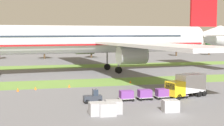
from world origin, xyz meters
The scene contains 19 objects.
ground_plane centered at (0.00, 0.00, 0.00)m, with size 400.00×400.00×0.00m, color slate.
grass_strip_near centered at (0.00, 28.81, 0.00)m, with size 320.00×10.71×0.01m, color olive.
grass_strip_far centered at (0.00, 62.24, 0.00)m, with size 320.00×10.71×0.01m, color olive.
airliner centered at (2.66, 45.81, 8.42)m, with size 71.87×88.51×23.49m.
baggage_tug centered at (-7.21, 9.55, 0.81)m, with size 2.63×1.35×1.97m.
cargo_dolly_lead centered at (-2.18, 9.65, 0.92)m, with size 2.23×1.54×1.55m.
cargo_dolly_second centered at (0.72, 9.71, 0.92)m, with size 2.23×1.54×1.55m.
cargo_dolly_third centered at (3.62, 9.77, 0.92)m, with size 2.23×1.54×1.55m.
cargo_dolly_fourth centered at (6.52, 9.83, 0.92)m, with size 2.23×1.54×1.55m.
catering_truck centered at (7.80, 10.18, 1.95)m, with size 7.32×4.46×3.58m.
uld_container_0 centered at (-6.94, 1.77, 0.80)m, with size 2.00×1.60×1.60m, color #A3A3A8.
uld_container_1 centered at (-5.83, 2.77, 0.82)m, with size 2.00×1.60×1.63m, color #A3A3A8.
uld_container_2 centered at (-8.05, 2.30, 0.79)m, with size 2.00×1.60×1.59m, color #A3A3A8.
uld_container_3 centered at (1.40, 1.90, 0.76)m, with size 2.00×1.60×1.51m, color #A3A3A8.
taxiway_marker_0 centered at (-18.05, 21.74, 0.32)m, with size 0.44×0.44×0.63m, color orange.
taxiway_marker_1 centered at (3.53, 26.07, 0.28)m, with size 0.44×0.44×0.57m, color orange.
taxiway_marker_2 centered at (-15.07, 22.66, 0.27)m, with size 0.44×0.44×0.54m, color orange.
taxiway_marker_3 centered at (-8.97, 23.86, 0.28)m, with size 0.44×0.44×0.56m, color orange.
distant_tree_line centered at (-9.87, 95.77, 6.79)m, with size 174.78×11.09×12.45m.
Camera 1 is at (-15.94, -36.72, 10.05)m, focal length 53.15 mm.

